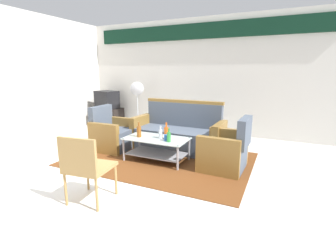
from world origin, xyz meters
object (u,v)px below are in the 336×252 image
object	(u,v)px
armchair_right	(226,152)
tv_stand	(108,117)
couch	(178,134)
bottle_green	(169,137)
television	(107,100)
wicker_chair	(85,164)
bottle_brown	(139,131)
cup	(166,138)
armchair_left	(113,135)
coffee_table	(157,146)
bottle_orange	(166,133)
bottle_clear	(161,134)
pedestal_fan	(137,92)

from	to	relation	value
armchair_right	tv_stand	xyz separation A→B (m)	(-3.73, 1.75, -0.03)
couch	bottle_green	world-z (taller)	couch
couch	television	size ratio (longest dim) A/B	2.62
couch	wicker_chair	bearing A→B (deg)	87.15
bottle_brown	cup	distance (m)	0.53
armchair_left	coffee_table	world-z (taller)	armchair_left
bottle_brown	bottle_orange	world-z (taller)	bottle_orange
bottle_brown	television	size ratio (longest dim) A/B	0.39
armchair_right	bottle_clear	world-z (taller)	armchair_right
bottle_orange	bottle_clear	bearing A→B (deg)	-164.97
armchair_left	bottle_orange	xyz separation A→B (m)	(1.28, -0.19, 0.23)
coffee_table	pedestal_fan	xyz separation A→B (m)	(-1.59, 1.94, 0.74)
cup	tv_stand	world-z (taller)	tv_stand
bottle_clear	pedestal_fan	bearing A→B (deg)	130.79
armchair_left	television	world-z (taller)	television
cup	television	xyz separation A→B (m)	(-2.78, 1.95, 0.30)
coffee_table	bottle_brown	bearing A→B (deg)	-169.25
armchair_left	bottle_clear	xyz separation A→B (m)	(1.19, -0.21, 0.21)
television	bottle_orange	bearing A→B (deg)	160.36
cup	tv_stand	xyz separation A→B (m)	(-2.78, 1.95, -0.20)
cup	bottle_orange	bearing A→B (deg)	115.94
tv_stand	television	distance (m)	0.50
coffee_table	bottle_orange	xyz separation A→B (m)	(0.17, 0.04, 0.25)
bottle_orange	wicker_chair	size ratio (longest dim) A/B	0.34
coffee_table	armchair_left	bearing A→B (deg)	168.65
armchair_right	wicker_chair	distance (m)	2.17
coffee_table	bottle_green	size ratio (longest dim) A/B	4.87
pedestal_fan	wicker_chair	distance (m)	3.91
armchair_right	wicker_chair	world-z (taller)	armchair_right
bottle_green	tv_stand	bearing A→B (deg)	144.81
armchair_right	wicker_chair	xyz separation A→B (m)	(-1.24, -1.76, 0.21)
bottle_brown	tv_stand	xyz separation A→B (m)	(-2.25, 1.95, -0.25)
couch	coffee_table	bearing A→B (deg)	83.92
cup	wicker_chair	world-z (taller)	wicker_chair
armchair_left	tv_stand	xyz separation A→B (m)	(-1.45, 1.67, -0.03)
couch	cup	world-z (taller)	couch
bottle_clear	pedestal_fan	world-z (taller)	pedestal_fan
bottle_brown	bottle_green	size ratio (longest dim) A/B	1.18
pedestal_fan	wicker_chair	size ratio (longest dim) A/B	1.51
coffee_table	couch	bearing A→B (deg)	82.77
armchair_right	pedestal_fan	distance (m)	3.37
armchair_right	bottle_brown	bearing A→B (deg)	99.28
armchair_left	bottle_orange	size ratio (longest dim) A/B	2.98
coffee_table	cup	distance (m)	0.30
pedestal_fan	bottle_green	bearing A→B (deg)	-47.60
couch	armchair_right	world-z (taller)	couch
couch	television	xyz separation A→B (m)	(-2.65, 1.14, 0.44)
couch	bottle_clear	bearing A→B (deg)	89.66
bottle_clear	television	size ratio (longest dim) A/B	0.32
cup	bottle_brown	bearing A→B (deg)	179.86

